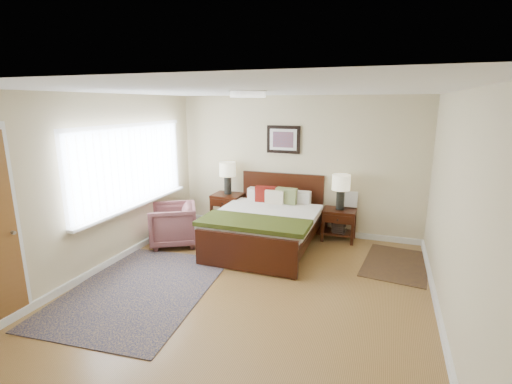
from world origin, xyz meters
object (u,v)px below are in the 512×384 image
Objects in this scene: nightstand_left at (228,201)px; lamp_left at (228,172)px; rug_persian at (140,289)px; nightstand_right at (339,221)px; armchair at (173,225)px; lamp_right at (341,186)px; bed at (267,219)px.

nightstand_left is 0.55m from lamp_left.
nightstand_left is at bearing 83.49° from rug_persian.
lamp_left is at bearing 83.50° from rug_persian.
nightstand_right is 0.23× the size of rug_persian.
rug_persian is at bearing -14.30° from armchair.
lamp_right is 3.61m from rug_persian.
armchair is at bearing -156.56° from nightstand_right.
lamp_right is 2.95m from armchair.
nightstand_left is 1.26m from armchair.
bed is at bearing -36.39° from lamp_left.
armchair is (-2.64, -1.15, 0.01)m from nightstand_right.
nightstand_right is 0.93× the size of lamp_right.
bed is 1.27m from nightstand_left.
bed is 1.33m from nightstand_right.
armchair is (-2.64, -1.16, -0.63)m from lamp_right.
nightstand_left is at bearing 124.79° from armchair.
armchair is (-0.52, -1.16, -0.73)m from lamp_left.
nightstand_left is 0.28× the size of rug_persian.
lamp_right reaches higher than rug_persian.
rug_persian is (-1.10, -1.94, -0.49)m from bed.
nightstand_right is at bearing 82.85° from armchair.
rug_persian is at bearing -91.49° from lamp_left.
lamp_left reaches higher than lamp_right.
lamp_left reaches higher than nightstand_left.
bed is 1.41m from lamp_right.
lamp_left is at bearing 179.67° from nightstand_right.
rug_persian is at bearing -91.51° from nightstand_left.
bed is 1.41m from lamp_left.
lamp_left is (-2.12, 0.01, 0.74)m from nightstand_right.
lamp_left reaches higher than rug_persian.
nightstand_right is at bearing -90.00° from lamp_right.
lamp_right is at bearing 45.90° from rug_persian.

